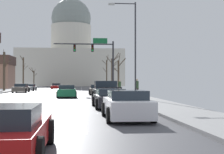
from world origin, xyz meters
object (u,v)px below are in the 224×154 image
object	(u,v)px
signal_gantry	(97,54)
pedestrian_01	(137,87)
pickup_truck_near_02	(106,92)
sedan_oncoming_02	(56,86)
sedan_near_03	(110,99)
bicycle_parked	(136,93)
sedan_near_05	(1,132)
street_lamp_right	(132,41)
sedan_oncoming_00	(21,88)
sedan_near_01	(67,91)
sedan_oncoming_01	(30,88)
pedestrian_00	(120,86)
sedan_near_04	(127,105)
sedan_near_00	(98,90)

from	to	relation	value
signal_gantry	pedestrian_01	size ratio (longest dim) A/B	4.61
pickup_truck_near_02	sedan_oncoming_02	xyz separation A→B (m)	(-7.12, 41.64, -0.17)
sedan_near_03	bicycle_parked	bearing A→B (deg)	72.90
sedan_near_05	bicycle_parked	size ratio (longest dim) A/B	2.40
street_lamp_right	sedan_oncoming_00	bearing A→B (deg)	124.27
bicycle_parked	sedan_near_03	bearing A→B (deg)	-107.10
pedestrian_01	pickup_truck_near_02	bearing A→B (deg)	-135.93
pickup_truck_near_02	pedestrian_01	world-z (taller)	pedestrian_01
sedan_near_01	sedan_oncoming_00	bearing A→B (deg)	115.88
street_lamp_right	sedan_oncoming_02	xyz separation A→B (m)	(-9.59, 39.47, -4.63)
sedan_oncoming_01	sedan_oncoming_02	size ratio (longest dim) A/B	0.98
sedan_near_03	sedan_near_05	distance (m)	13.16
pickup_truck_near_02	sedan_oncoming_02	distance (m)	42.24
pickup_truck_near_02	sedan_near_01	bearing A→B (deg)	117.60
pedestrian_00	pedestrian_01	bearing A→B (deg)	-86.39
sedan_near_04	sedan_near_05	xyz separation A→B (m)	(-3.63, -6.61, -0.06)
street_lamp_right	sedan_near_05	xyz separation A→B (m)	(-6.22, -21.64, -4.66)
sedan_oncoming_02	sedan_oncoming_00	bearing A→B (deg)	-99.83
pickup_truck_near_02	sedan_oncoming_00	bearing A→B (deg)	116.42
sedan_near_00	sedan_oncoming_01	bearing A→B (deg)	121.87
pickup_truck_near_02	signal_gantry	bearing A→B (deg)	89.91
sedan_oncoming_02	street_lamp_right	bearing A→B (deg)	-76.34
sedan_near_01	pedestrian_00	distance (m)	7.81
sedan_near_01	sedan_oncoming_01	world-z (taller)	sedan_near_01
sedan_near_05	sedan_oncoming_02	bearing A→B (deg)	93.16
bicycle_parked	pickup_truck_near_02	bearing A→B (deg)	-123.37
pickup_truck_near_02	street_lamp_right	bearing A→B (deg)	41.17
street_lamp_right	pedestrian_00	xyz separation A→B (m)	(0.03, 9.50, -4.13)
sedan_near_00	sedan_oncoming_02	size ratio (longest dim) A/B	0.94
sedan_near_00	pickup_truck_near_02	distance (m)	12.59
sedan_near_01	sedan_near_04	size ratio (longest dim) A/B	1.00
pedestrian_00	bicycle_parked	distance (m)	6.64
sedan_near_05	sedan_near_03	bearing A→B (deg)	74.78
street_lamp_right	sedan_near_05	distance (m)	22.99
sedan_near_04	sedan_oncoming_02	xyz separation A→B (m)	(-7.00, 54.51, -0.03)
sedan_near_04	sedan_oncoming_00	size ratio (longest dim) A/B	1.00
sedan_near_00	sedan_oncoming_00	xyz separation A→B (m)	(-10.56, 8.79, 0.04)
sedan_near_00	sedan_oncoming_02	bearing A→B (deg)	103.65
sedan_near_03	sedan_near_04	distance (m)	6.10
pedestrian_00	signal_gantry	bearing A→B (deg)	117.86
pickup_truck_near_02	sedan_near_03	distance (m)	6.78
sedan_oncoming_00	pickup_truck_near_02	bearing A→B (deg)	-63.58
street_lamp_right	sedan_oncoming_00	world-z (taller)	street_lamp_right
sedan_near_04	sedan_oncoming_00	world-z (taller)	sedan_oncoming_00
signal_gantry	sedan_oncoming_01	size ratio (longest dim) A/B	1.77
sedan_oncoming_01	bicycle_parked	size ratio (longest dim) A/B	2.52
pedestrian_00	bicycle_parked	size ratio (longest dim) A/B	0.94
sedan_near_01	sedan_near_03	size ratio (longest dim) A/B	0.93
pedestrian_01	street_lamp_right	bearing A→B (deg)	-126.18
sedan_near_05	pedestrian_01	distance (m)	23.45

